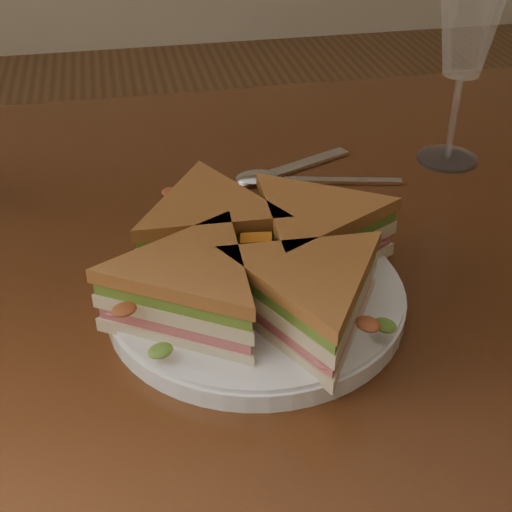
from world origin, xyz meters
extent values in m
cube|color=#34190B|center=(0.00, 0.00, 0.73)|extent=(1.20, 0.80, 0.04)
cylinder|color=white|center=(-0.03, -0.10, 0.76)|extent=(0.25, 0.25, 0.02)
cube|color=silver|center=(0.11, 0.09, 0.75)|extent=(0.13, 0.04, 0.00)
ellipsoid|color=silver|center=(0.02, 0.11, 0.76)|extent=(0.05, 0.03, 0.01)
cube|color=silver|center=(0.04, 0.13, 0.75)|extent=(0.19, 0.09, 0.00)
cube|color=silver|center=(-0.04, 0.09, 0.75)|extent=(0.05, 0.03, 0.00)
cylinder|color=white|center=(0.25, 0.12, 0.75)|extent=(0.07, 0.07, 0.00)
cylinder|color=white|center=(0.25, 0.12, 0.80)|extent=(0.01, 0.01, 0.10)
cone|color=white|center=(0.25, 0.12, 0.91)|extent=(0.08, 0.08, 0.11)
camera|label=1|loc=(-0.12, -0.57, 1.12)|focal=50.00mm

